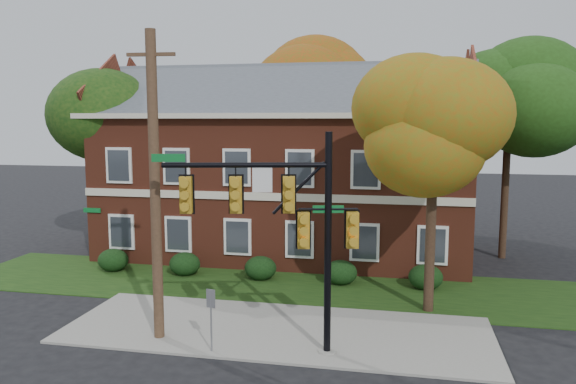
% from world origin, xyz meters
% --- Properties ---
extents(ground, '(120.00, 120.00, 0.00)m').
position_xyz_m(ground, '(0.00, 0.00, 0.00)').
color(ground, black).
rests_on(ground, ground).
extents(sidewalk, '(14.00, 5.00, 0.08)m').
position_xyz_m(sidewalk, '(0.00, 1.00, 0.04)').
color(sidewalk, gray).
rests_on(sidewalk, ground).
extents(grass_strip, '(30.00, 6.00, 0.04)m').
position_xyz_m(grass_strip, '(0.00, 6.00, 0.02)').
color(grass_strip, '#193811').
rests_on(grass_strip, ground).
extents(apartment_building, '(18.80, 8.80, 9.74)m').
position_xyz_m(apartment_building, '(-2.00, 11.95, 4.99)').
color(apartment_building, maroon).
rests_on(apartment_building, ground).
extents(hedge_far_left, '(1.40, 1.26, 1.05)m').
position_xyz_m(hedge_far_left, '(-9.00, 6.70, 0.53)').
color(hedge_far_left, black).
rests_on(hedge_far_left, ground).
extents(hedge_left, '(1.40, 1.26, 1.05)m').
position_xyz_m(hedge_left, '(-5.50, 6.70, 0.53)').
color(hedge_left, black).
rests_on(hedge_left, ground).
extents(hedge_center, '(1.40, 1.26, 1.05)m').
position_xyz_m(hedge_center, '(-2.00, 6.70, 0.53)').
color(hedge_center, black).
rests_on(hedge_center, ground).
extents(hedge_right, '(1.40, 1.26, 1.05)m').
position_xyz_m(hedge_right, '(1.50, 6.70, 0.53)').
color(hedge_right, black).
rests_on(hedge_right, ground).
extents(hedge_far_right, '(1.40, 1.26, 1.05)m').
position_xyz_m(hedge_far_right, '(5.00, 6.70, 0.53)').
color(hedge_far_right, black).
rests_on(hedge_far_right, ground).
extents(tree_near_right, '(4.50, 4.25, 8.58)m').
position_xyz_m(tree_near_right, '(5.22, 3.87, 6.67)').
color(tree_near_right, black).
rests_on(tree_near_right, ground).
extents(tree_left_rear, '(5.40, 5.10, 8.88)m').
position_xyz_m(tree_left_rear, '(-11.73, 10.84, 6.68)').
color(tree_left_rear, black).
rests_on(tree_left_rear, ground).
extents(tree_right_rear, '(6.30, 5.95, 10.62)m').
position_xyz_m(tree_right_rear, '(9.31, 12.81, 8.12)').
color(tree_right_rear, black).
rests_on(tree_right_rear, ground).
extents(tree_far_rear, '(6.84, 6.46, 11.52)m').
position_xyz_m(tree_far_rear, '(-0.66, 19.79, 8.84)').
color(tree_far_rear, black).
rests_on(tree_far_rear, ground).
extents(traffic_signal, '(5.81, 1.49, 6.61)m').
position_xyz_m(traffic_signal, '(0.74, -0.82, 4.10)').
color(traffic_signal, gray).
rests_on(traffic_signal, ground).
extents(utility_pole, '(1.50, 0.34, 9.63)m').
position_xyz_m(utility_pole, '(-3.51, -0.39, 4.88)').
color(utility_pole, '#44311F').
rests_on(utility_pole, ground).
extents(sign_post, '(0.29, 0.10, 1.98)m').
position_xyz_m(sign_post, '(-1.50, -1.13, 1.34)').
color(sign_post, slate).
rests_on(sign_post, ground).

